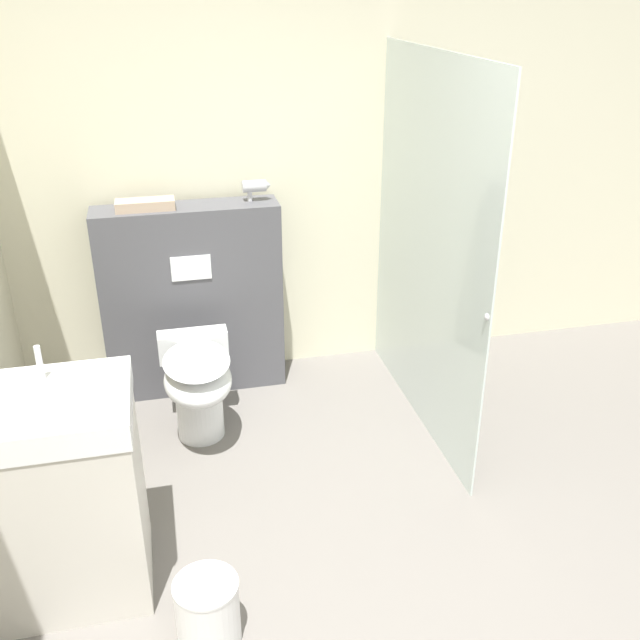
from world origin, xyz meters
The scene contains 8 objects.
wall_back centered at (0.00, 2.41, 1.25)m, with size 8.00×0.06×2.50m.
partition_panel centered at (-0.52, 2.21, 0.57)m, with size 1.03×0.26×1.13m.
shower_glass centered at (0.67, 1.61, 0.98)m, with size 0.04×1.54×1.97m.
toilet centered at (-0.56, 1.63, 0.34)m, with size 0.37×0.57×0.54m.
sink_vanity centered at (-1.16, 0.71, 0.45)m, with size 0.64×0.51×1.03m.
hair_drier centered at (-0.13, 2.22, 1.21)m, with size 0.16×0.07×0.12m.
folded_towel centered at (-0.74, 2.19, 1.16)m, with size 0.31×0.13×0.06m.
waste_bin centered at (-0.64, 0.29, 0.14)m, with size 0.24×0.24×0.28m.
Camera 1 is at (-0.67, -1.66, 2.25)m, focal length 40.00 mm.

